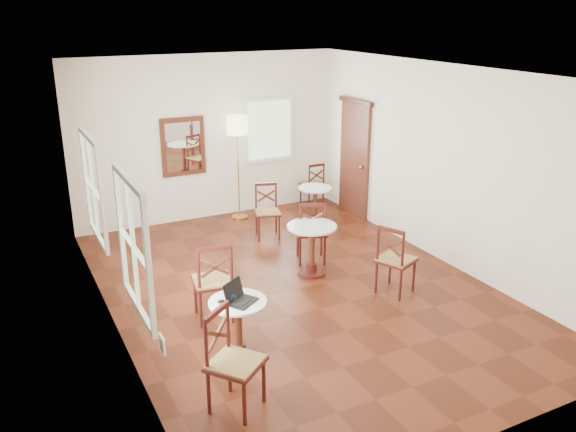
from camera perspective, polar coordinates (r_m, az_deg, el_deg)
The scene contains 17 objects.
ground at distance 8.47m, azimuth 0.93°, elevation -7.00°, with size 7.00×7.00×0.00m, color #501D0D.
room_shell at distance 8.02m, azimuth -0.30°, elevation 5.88°, with size 5.02×7.02×3.01m.
cafe_table_near at distance 6.80m, azimuth -4.77°, elevation -10.07°, with size 0.65×0.65×0.69m.
cafe_table_mid at distance 8.74m, azimuth 2.28°, elevation -2.71°, with size 0.73×0.73×0.77m.
cafe_table_back at distance 10.94m, azimuth 2.61°, elevation 1.51°, with size 0.62×0.62×0.65m.
chair_near_a at distance 7.54m, azimuth -7.16°, elevation -6.20°, with size 0.56×0.56×1.06m.
chair_near_b at distance 5.96m, azimuth -5.26°, elevation -13.69°, with size 0.68×0.68×1.05m.
chair_mid_a at distance 9.17m, azimuth 2.25°, elevation -1.48°, with size 0.60×0.60×1.00m.
chair_mid_b at distance 8.29m, azimuth 10.22°, elevation -4.13°, with size 0.61×0.61×1.00m.
chair_back_a at distance 11.84m, azimuth 2.37°, elevation 3.07°, with size 0.42×0.42×0.87m.
chair_back_b at distance 10.19m, azimuth -1.99°, elevation 0.46°, with size 0.53×0.53×0.92m.
floor_lamp at distance 10.83m, azimuth -4.88°, elevation 7.99°, with size 0.37×0.37×1.93m.
laptop at distance 6.64m, azimuth -4.76°, elevation -7.72°, with size 0.42×0.40×0.23m.
mouse at distance 6.65m, azimuth -6.42°, elevation -8.11°, with size 0.09×0.06×0.03m, color black.
navy_mug at distance 6.64m, azimuth -5.55°, elevation -7.85°, with size 0.12×0.08×0.09m.
water_glass at distance 6.62m, azimuth -5.11°, elevation -7.94°, with size 0.05×0.05×0.09m, color white.
power_adapter at distance 6.80m, azimuth -5.30°, elevation -14.13°, with size 0.09×0.05×0.03m, color black.
Camera 1 is at (-3.56, -6.70, 3.77)m, focal length 37.17 mm.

